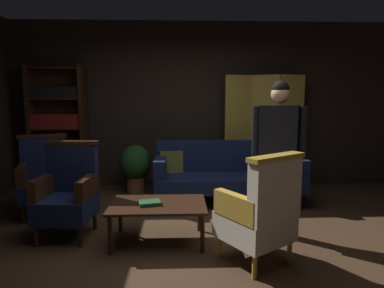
{
  "coord_description": "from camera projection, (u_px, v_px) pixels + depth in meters",
  "views": [
    {
      "loc": [
        -0.15,
        -3.22,
        1.51
      ],
      "look_at": [
        0.0,
        0.8,
        0.95
      ],
      "focal_mm": 30.41,
      "sensor_mm": 36.0,
      "label": 1
    }
  ],
  "objects": [
    {
      "name": "bookshelf",
      "position": [
        58.0,
        126.0,
        5.34
      ],
      "size": [
        0.9,
        0.32,
        2.05
      ],
      "color": "black",
      "rests_on": "ground_plane"
    },
    {
      "name": "folding_screen",
      "position": [
        264.0,
        130.0,
        5.43
      ],
      "size": [
        1.32,
        0.23,
        1.9
      ],
      "color": "#B29338",
      "rests_on": "ground_plane"
    },
    {
      "name": "velvet_couch",
      "position": [
        228.0,
        171.0,
        4.79
      ],
      "size": [
        2.12,
        0.78,
        0.88
      ],
      "color": "black",
      "rests_on": "ground_plane"
    },
    {
      "name": "armchair_wing_left",
      "position": [
        68.0,
        192.0,
        3.57
      ],
      "size": [
        0.62,
        0.61,
        1.04
      ],
      "color": "black",
      "rests_on": "ground_plane"
    },
    {
      "name": "back_wall",
      "position": [
        188.0,
        105.0,
        5.63
      ],
      "size": [
        7.2,
        0.1,
        2.8
      ],
      "primitive_type": "cube",
      "color": "black",
      "rests_on": "ground_plane"
    },
    {
      "name": "standing_figure",
      "position": [
        279.0,
        144.0,
        3.53
      ],
      "size": [
        0.54,
        0.36,
        1.7
      ],
      "color": "black",
      "rests_on": "ground_plane"
    },
    {
      "name": "book_green_cloth",
      "position": [
        150.0,
        203.0,
        3.38
      ],
      "size": [
        0.25,
        0.21,
        0.04
      ],
      "primitive_type": "cube",
      "rotation": [
        0.0,
        0.0,
        0.23
      ],
      "color": "#1E4C28",
      "rests_on": "coffee_table"
    },
    {
      "name": "coffee_table",
      "position": [
        158.0,
        208.0,
        3.42
      ],
      "size": [
        1.0,
        0.64,
        0.42
      ],
      "color": "black",
      "rests_on": "ground_plane"
    },
    {
      "name": "armchair_gilt_accent",
      "position": [
        260.0,
        212.0,
        2.95
      ],
      "size": [
        0.8,
        0.8,
        1.04
      ],
      "color": "#B78E33",
      "rests_on": "ground_plane"
    },
    {
      "name": "potted_plant",
      "position": [
        135.0,
        166.0,
        5.18
      ],
      "size": [
        0.49,
        0.49,
        0.79
      ],
      "color": "brown",
      "rests_on": "ground_plane"
    },
    {
      "name": "ground_plane",
      "position": [
        195.0,
        244.0,
        3.4
      ],
      "size": [
        10.0,
        10.0,
        0.0
      ],
      "primitive_type": "plane",
      "color": "#3D2819"
    },
    {
      "name": "armchair_wing_right",
      "position": [
        44.0,
        177.0,
        4.25
      ],
      "size": [
        0.73,
        0.72,
        1.04
      ],
      "color": "black",
      "rests_on": "ground_plane"
    }
  ]
}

